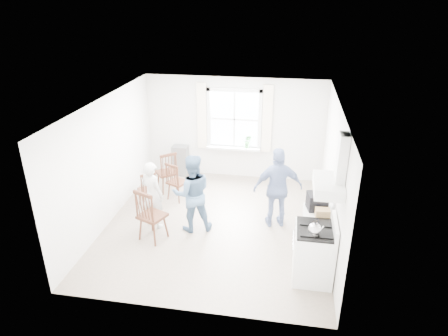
% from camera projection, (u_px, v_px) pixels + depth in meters
% --- Properties ---
extents(room_shell, '(4.62, 5.12, 2.64)m').
position_uv_depth(room_shell, '(216.00, 168.00, 7.84)').
color(room_shell, gray).
rests_on(room_shell, ground).
extents(window_assembly, '(1.88, 0.24, 1.70)m').
position_uv_depth(window_assembly, '(234.00, 123.00, 9.98)').
color(window_assembly, white).
rests_on(window_assembly, room_shell).
extents(range_hood, '(0.45, 0.76, 0.94)m').
position_uv_depth(range_hood, '(333.00, 176.00, 6.06)').
color(range_hood, silver).
rests_on(range_hood, room_shell).
extents(shelf_unit, '(0.40, 0.30, 0.80)m').
position_uv_depth(shelf_unit, '(181.00, 160.00, 10.52)').
color(shelf_unit, slate).
rests_on(shelf_unit, ground).
extents(gas_stove, '(0.68, 0.76, 1.12)m').
position_uv_depth(gas_stove, '(314.00, 252.00, 6.66)').
color(gas_stove, white).
rests_on(gas_stove, ground).
extents(kettle, '(0.21, 0.21, 0.30)m').
position_uv_depth(kettle, '(315.00, 229.00, 6.27)').
color(kettle, silver).
rests_on(kettle, gas_stove).
extents(low_cabinet, '(0.50, 0.55, 0.90)m').
position_uv_depth(low_cabinet, '(316.00, 232.00, 7.29)').
color(low_cabinet, silver).
rests_on(low_cabinet, ground).
extents(stereo_stack, '(0.40, 0.37, 0.30)m').
position_uv_depth(stereo_stack, '(317.00, 201.00, 7.10)').
color(stereo_stack, black).
rests_on(stereo_stack, low_cabinet).
extents(cardboard_box, '(0.26, 0.19, 0.16)m').
position_uv_depth(cardboard_box, '(323.00, 213.00, 6.87)').
color(cardboard_box, '#A68250').
rests_on(cardboard_box, low_cabinet).
extents(windsor_chair_a, '(0.60, 0.60, 1.03)m').
position_uv_depth(windsor_chair_a, '(168.00, 168.00, 9.48)').
color(windsor_chair_a, '#402014').
rests_on(windsor_chair_a, ground).
extents(windsor_chair_b, '(0.61, 0.60, 1.11)m').
position_uv_depth(windsor_chair_b, '(147.00, 211.00, 7.54)').
color(windsor_chair_b, '#402014').
rests_on(windsor_chair_b, ground).
extents(windsor_chair_c, '(0.51, 0.51, 0.87)m').
position_uv_depth(windsor_chair_c, '(148.00, 186.00, 8.81)').
color(windsor_chair_c, '#402014').
rests_on(windsor_chair_c, ground).
extents(person_left, '(0.69, 0.69, 1.44)m').
position_uv_depth(person_left, '(152.00, 195.00, 8.05)').
color(person_left, silver).
rests_on(person_left, ground).
extents(person_mid, '(1.01, 1.01, 1.62)m').
position_uv_depth(person_mid, '(192.00, 193.00, 7.90)').
color(person_mid, '#496788').
rests_on(person_mid, ground).
extents(person_right, '(1.22, 1.22, 1.70)m').
position_uv_depth(person_right, '(278.00, 188.00, 8.03)').
color(person_right, navy).
rests_on(person_right, ground).
extents(potted_plant, '(0.22, 0.22, 0.34)m').
position_uv_depth(potted_plant, '(248.00, 142.00, 10.02)').
color(potted_plant, '#377D3A').
rests_on(potted_plant, window_assembly).
extents(windsor_chair_d, '(0.52, 0.52, 0.94)m').
position_uv_depth(windsor_chair_d, '(174.00, 178.00, 9.10)').
color(windsor_chair_d, '#402014').
rests_on(windsor_chair_d, ground).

